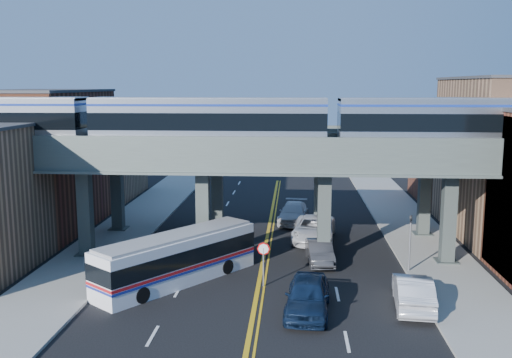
% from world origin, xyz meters
% --- Properties ---
extents(ground, '(120.00, 120.00, 0.00)m').
position_xyz_m(ground, '(0.00, 0.00, 0.00)').
color(ground, black).
rests_on(ground, ground).
extents(sidewalk_west, '(5.00, 70.00, 0.16)m').
position_xyz_m(sidewalk_west, '(-11.50, 10.00, 0.08)').
color(sidewalk_west, gray).
rests_on(sidewalk_west, ground).
extents(sidewalk_east, '(5.00, 70.00, 0.16)m').
position_xyz_m(sidewalk_east, '(11.50, 10.00, 0.08)').
color(sidewalk_east, gray).
rests_on(sidewalk_east, ground).
extents(building_west_b, '(8.00, 14.00, 11.00)m').
position_xyz_m(building_west_b, '(-18.50, 16.00, 5.50)').
color(building_west_b, brown).
rests_on(building_west_b, ground).
extents(building_west_c, '(8.00, 10.00, 8.00)m').
position_xyz_m(building_west_c, '(-18.50, 29.00, 4.00)').
color(building_west_c, '#976B4E').
rests_on(building_west_c, ground).
extents(building_east_b, '(8.00, 14.00, 12.00)m').
position_xyz_m(building_east_b, '(18.50, 16.00, 6.00)').
color(building_east_b, '#976B4E').
rests_on(building_east_b, ground).
extents(building_east_c, '(8.00, 10.00, 9.00)m').
position_xyz_m(building_east_c, '(18.50, 29.00, 4.50)').
color(building_east_c, brown).
rests_on(building_east_c, ground).
extents(elevated_viaduct_near, '(52.00, 3.60, 7.40)m').
position_xyz_m(elevated_viaduct_near, '(0.00, 8.00, 6.47)').
color(elevated_viaduct_near, '#38413D').
rests_on(elevated_viaduct_near, ground).
extents(elevated_viaduct_far, '(52.00, 3.60, 7.40)m').
position_xyz_m(elevated_viaduct_far, '(0.00, 15.00, 6.47)').
color(elevated_viaduct_far, '#38413D').
rests_on(elevated_viaduct_far, ground).
extents(transit_train, '(46.78, 2.93, 3.42)m').
position_xyz_m(transit_train, '(-3.51, 8.00, 9.25)').
color(transit_train, black).
rests_on(transit_train, elevated_viaduct_near).
extents(stop_sign, '(0.76, 0.09, 2.63)m').
position_xyz_m(stop_sign, '(0.30, 3.00, 1.76)').
color(stop_sign, slate).
rests_on(stop_sign, ground).
extents(traffic_signal, '(0.15, 0.18, 4.10)m').
position_xyz_m(traffic_signal, '(9.20, 6.00, 2.30)').
color(traffic_signal, slate).
rests_on(traffic_signal, ground).
extents(transit_bus, '(8.54, 10.01, 2.78)m').
position_xyz_m(transit_bus, '(-4.80, 3.35, 1.43)').
color(transit_bus, white).
rests_on(transit_bus, ground).
extents(car_lane_a, '(2.63, 5.61, 1.86)m').
position_xyz_m(car_lane_a, '(2.76, -0.77, 0.93)').
color(car_lane_a, '#0F1D37').
rests_on(car_lane_a, ground).
extents(car_lane_b, '(1.88, 4.59, 1.48)m').
position_xyz_m(car_lane_b, '(3.75, 7.62, 0.74)').
color(car_lane_b, '#2E2D30').
rests_on(car_lane_b, ground).
extents(car_lane_c, '(3.64, 6.70, 1.78)m').
position_xyz_m(car_lane_c, '(3.55, 13.10, 0.89)').
color(car_lane_c, silver).
rests_on(car_lane_c, ground).
extents(car_lane_d, '(2.83, 5.78, 1.62)m').
position_xyz_m(car_lane_d, '(1.99, 18.83, 0.81)').
color(car_lane_d, silver).
rests_on(car_lane_d, ground).
extents(car_parked_curb, '(2.35, 5.44, 1.74)m').
position_xyz_m(car_parked_curb, '(8.30, 0.34, 0.87)').
color(car_parked_curb, silver).
rests_on(car_parked_curb, ground).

